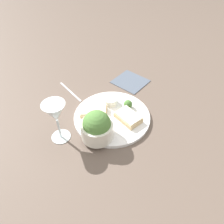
{
  "coord_description": "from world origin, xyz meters",
  "views": [
    {
      "loc": [
        0.28,
        -0.55,
        0.63
      ],
      "look_at": [
        0.0,
        0.0,
        0.03
      ],
      "focal_mm": 35.0,
      "sensor_mm": 36.0,
      "label": 1
    }
  ],
  "objects_px": {
    "salad_bowl": "(96,127)",
    "cheese_toast_near": "(128,117)",
    "cheese_toast_far": "(94,111)",
    "fork": "(70,91)",
    "wine_glass": "(55,114)",
    "sauce_ramekin": "(110,101)",
    "napkin": "(130,81)"
  },
  "relations": [
    {
      "from": "sauce_ramekin",
      "to": "wine_glass",
      "type": "bearing_deg",
      "value": -109.96
    },
    {
      "from": "sauce_ramekin",
      "to": "cheese_toast_far",
      "type": "xyz_separation_m",
      "value": [
        -0.03,
        -0.08,
        -0.0
      ]
    },
    {
      "from": "cheese_toast_far",
      "to": "fork",
      "type": "height_order",
      "value": "cheese_toast_far"
    },
    {
      "from": "cheese_toast_near",
      "to": "cheese_toast_far",
      "type": "relative_size",
      "value": 0.97
    },
    {
      "from": "napkin",
      "to": "fork",
      "type": "bearing_deg",
      "value": -137.6
    },
    {
      "from": "wine_glass",
      "to": "fork",
      "type": "bearing_deg",
      "value": 117.42
    },
    {
      "from": "cheese_toast_near",
      "to": "wine_glass",
      "type": "relative_size",
      "value": 0.72
    },
    {
      "from": "cheese_toast_near",
      "to": "fork",
      "type": "relative_size",
      "value": 0.73
    },
    {
      "from": "sauce_ramekin",
      "to": "napkin",
      "type": "relative_size",
      "value": 0.33
    },
    {
      "from": "salad_bowl",
      "to": "sauce_ramekin",
      "type": "bearing_deg",
      "value": 101.37
    },
    {
      "from": "cheese_toast_far",
      "to": "wine_glass",
      "type": "bearing_deg",
      "value": -109.53
    },
    {
      "from": "sauce_ramekin",
      "to": "cheese_toast_near",
      "type": "distance_m",
      "value": 0.12
    },
    {
      "from": "wine_glass",
      "to": "napkin",
      "type": "xyz_separation_m",
      "value": [
        0.09,
        0.43,
        -0.12
      ]
    },
    {
      "from": "cheese_toast_near",
      "to": "salad_bowl",
      "type": "bearing_deg",
      "value": -118.53
    },
    {
      "from": "cheese_toast_far",
      "to": "napkin",
      "type": "relative_size",
      "value": 0.7
    },
    {
      "from": "cheese_toast_near",
      "to": "napkin",
      "type": "distance_m",
      "value": 0.27
    },
    {
      "from": "cheese_toast_near",
      "to": "cheese_toast_far",
      "type": "bearing_deg",
      "value": -167.21
    },
    {
      "from": "salad_bowl",
      "to": "wine_glass",
      "type": "bearing_deg",
      "value": -155.3
    },
    {
      "from": "cheese_toast_far",
      "to": "wine_glass",
      "type": "height_order",
      "value": "wine_glass"
    },
    {
      "from": "cheese_toast_far",
      "to": "sauce_ramekin",
      "type": "bearing_deg",
      "value": 69.27
    },
    {
      "from": "napkin",
      "to": "cheese_toast_far",
      "type": "bearing_deg",
      "value": -97.9
    },
    {
      "from": "cheese_toast_far",
      "to": "wine_glass",
      "type": "xyz_separation_m",
      "value": [
        -0.05,
        -0.15,
        0.09
      ]
    },
    {
      "from": "salad_bowl",
      "to": "cheese_toast_far",
      "type": "relative_size",
      "value": 0.96
    },
    {
      "from": "cheese_toast_far",
      "to": "fork",
      "type": "distance_m",
      "value": 0.2
    },
    {
      "from": "cheese_toast_near",
      "to": "fork",
      "type": "xyz_separation_m",
      "value": [
        -0.31,
        0.05,
        -0.02
      ]
    },
    {
      "from": "sauce_ramekin",
      "to": "fork",
      "type": "relative_size",
      "value": 0.35
    },
    {
      "from": "sauce_ramekin",
      "to": "napkin",
      "type": "height_order",
      "value": "sauce_ramekin"
    },
    {
      "from": "salad_bowl",
      "to": "cheese_toast_near",
      "type": "relative_size",
      "value": 0.99
    },
    {
      "from": "sauce_ramekin",
      "to": "cheese_toast_far",
      "type": "distance_m",
      "value": 0.09
    },
    {
      "from": "cheese_toast_near",
      "to": "wine_glass",
      "type": "distance_m",
      "value": 0.28
    },
    {
      "from": "cheese_toast_near",
      "to": "fork",
      "type": "distance_m",
      "value": 0.32
    },
    {
      "from": "wine_glass",
      "to": "fork",
      "type": "relative_size",
      "value": 1.01
    }
  ]
}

